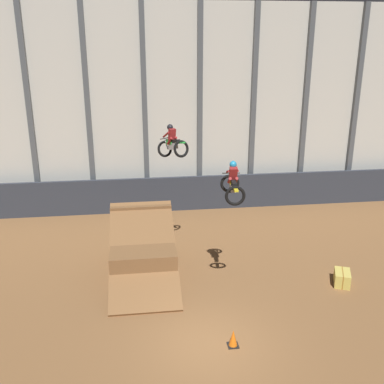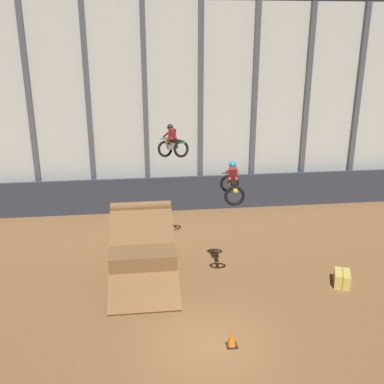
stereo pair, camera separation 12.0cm
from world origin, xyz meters
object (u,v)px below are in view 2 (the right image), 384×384
Objects in this scene: dirt_ramp at (143,250)px; rider_bike_left_air at (172,144)px; traffic_cone_near_ramp at (232,338)px; hay_bale_trackside at (342,278)px; rider_bike_right_air at (232,184)px.

rider_bike_left_air reaches higher than dirt_ramp.
hay_bale_trackside is at bearing 31.77° from traffic_cone_near_ramp.
rider_bike_left_air is 8.69m from traffic_cone_near_ramp.
traffic_cone_near_ramp is (1.28, -7.11, -4.83)m from rider_bike_left_air.
rider_bike_right_air is at bearing -89.95° from rider_bike_left_air.
rider_bike_left_air is 4.27m from rider_bike_right_air.
dirt_ramp is 4.75m from rider_bike_left_air.
rider_bike_left_air reaches higher than traffic_cone_near_ramp.
rider_bike_left_air is (1.46, 1.54, 4.25)m from dirt_ramp.
rider_bike_right_air is (3.32, -2.25, 3.56)m from dirt_ramp.
hay_bale_trackside is at bearing -57.25° from rider_bike_left_air.
rider_bike_left_air is at bearing 120.49° from rider_bike_right_air.
rider_bike_left_air reaches higher than hay_bale_trackside.
dirt_ramp is 8.95× the size of traffic_cone_near_ramp.
dirt_ramp is 2.92× the size of rider_bike_left_air.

